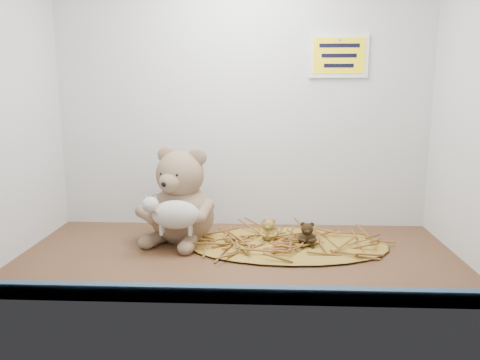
{
  "coord_description": "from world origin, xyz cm",
  "views": [
    {
      "loc": [
        6.02,
        -121.97,
        44.95
      ],
      "look_at": [
        0.36,
        3.39,
        20.36
      ],
      "focal_mm": 35.0,
      "sensor_mm": 36.0,
      "label": 1
    }
  ],
  "objects_px": {
    "toy_lamb": "(176,215)",
    "mini_teddy_brown": "(307,233)",
    "main_teddy": "(182,195)",
    "mini_teddy_tan": "(269,229)"
  },
  "relations": [
    {
      "from": "main_teddy",
      "to": "mini_teddy_tan",
      "type": "height_order",
      "value": "main_teddy"
    },
    {
      "from": "main_teddy",
      "to": "mini_teddy_tan",
      "type": "xyz_separation_m",
      "value": [
        0.26,
        -0.01,
        -0.1
      ]
    },
    {
      "from": "toy_lamb",
      "to": "mini_teddy_brown",
      "type": "xyz_separation_m",
      "value": [
        0.37,
        0.05,
        -0.06
      ]
    },
    {
      "from": "main_teddy",
      "to": "mini_teddy_brown",
      "type": "height_order",
      "value": "main_teddy"
    },
    {
      "from": "main_teddy",
      "to": "mini_teddy_brown",
      "type": "bearing_deg",
      "value": 11.42
    },
    {
      "from": "main_teddy",
      "to": "toy_lamb",
      "type": "distance_m",
      "value": 0.11
    },
    {
      "from": "toy_lamb",
      "to": "mini_teddy_brown",
      "type": "distance_m",
      "value": 0.37
    },
    {
      "from": "mini_teddy_tan",
      "to": "mini_teddy_brown",
      "type": "distance_m",
      "value": 0.11
    },
    {
      "from": "toy_lamb",
      "to": "main_teddy",
      "type": "bearing_deg",
      "value": 90.0
    },
    {
      "from": "main_teddy",
      "to": "toy_lamb",
      "type": "relative_size",
      "value": 1.65
    }
  ]
}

